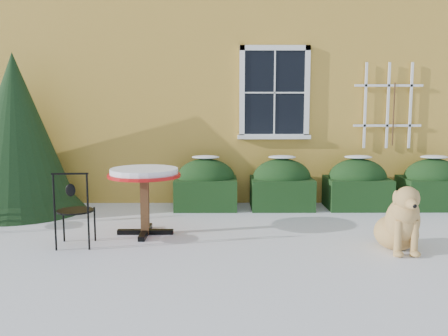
{
  "coord_description": "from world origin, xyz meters",
  "views": [
    {
      "loc": [
        -0.05,
        -5.87,
        1.8
      ],
      "look_at": [
        0.0,
        1.0,
        0.9
      ],
      "focal_mm": 40.0,
      "sensor_mm": 36.0,
      "label": 1
    }
  ],
  "objects_px": {
    "patio_chair_near": "(74,209)",
    "dog": "(400,224)",
    "evergreen_shrub": "(17,149)",
    "bistro_table": "(144,180)"
  },
  "relations": [
    {
      "from": "patio_chair_near",
      "to": "dog",
      "type": "height_order",
      "value": "patio_chair_near"
    },
    {
      "from": "evergreen_shrub",
      "to": "patio_chair_near",
      "type": "bearing_deg",
      "value": -53.66
    },
    {
      "from": "evergreen_shrub",
      "to": "dog",
      "type": "xyz_separation_m",
      "value": [
        5.55,
        -2.29,
        -0.71
      ]
    },
    {
      "from": "evergreen_shrub",
      "to": "bistro_table",
      "type": "distance_m",
      "value": 2.77
    },
    {
      "from": "patio_chair_near",
      "to": "evergreen_shrub",
      "type": "bearing_deg",
      "value": -57.34
    },
    {
      "from": "patio_chair_near",
      "to": "bistro_table",
      "type": "bearing_deg",
      "value": -147.59
    },
    {
      "from": "bistro_table",
      "to": "patio_chair_near",
      "type": "height_order",
      "value": "patio_chair_near"
    },
    {
      "from": "dog",
      "to": "evergreen_shrub",
      "type": "bearing_deg",
      "value": 157.4
    },
    {
      "from": "evergreen_shrub",
      "to": "dog",
      "type": "bearing_deg",
      "value": -22.43
    },
    {
      "from": "bistro_table",
      "to": "patio_chair_near",
      "type": "xyz_separation_m",
      "value": [
        -0.79,
        -0.58,
        -0.28
      ]
    }
  ]
}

